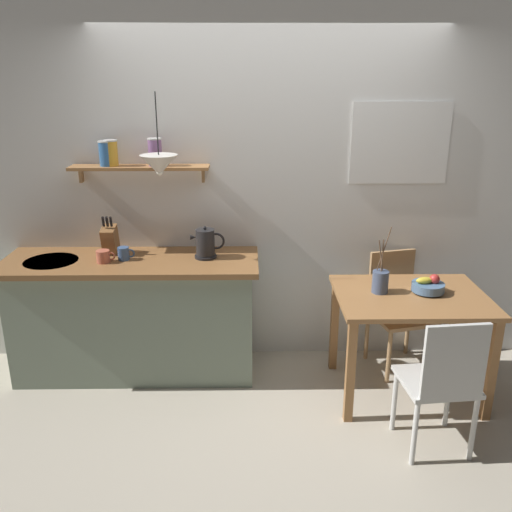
# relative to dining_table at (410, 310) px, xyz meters

# --- Properties ---
(ground_plane) EXTENTS (14.00, 14.00, 0.00)m
(ground_plane) POSITION_rel_dining_table_xyz_m (-0.95, -0.00, -0.64)
(ground_plane) COLOR #BCB29E
(back_wall) EXTENTS (6.80, 0.11, 2.70)m
(back_wall) POSITION_rel_dining_table_xyz_m (-0.75, 0.65, 0.71)
(back_wall) COLOR white
(back_wall) RESTS_ON ground_plane
(kitchen_counter) EXTENTS (1.83, 0.63, 0.91)m
(kitchen_counter) POSITION_rel_dining_table_xyz_m (-1.95, 0.32, -0.18)
(kitchen_counter) COLOR gray
(kitchen_counter) RESTS_ON ground_plane
(wall_shelf) EXTENTS (0.99, 0.20, 0.33)m
(wall_shelf) POSITION_rel_dining_table_xyz_m (-1.94, 0.49, 0.96)
(wall_shelf) COLOR #9E6B3D
(dining_table) EXTENTS (1.01, 0.77, 0.75)m
(dining_table) POSITION_rel_dining_table_xyz_m (0.00, 0.00, 0.00)
(dining_table) COLOR #9E6B3D
(dining_table) RESTS_ON ground_plane
(dining_chair_near) EXTENTS (0.45, 0.43, 0.90)m
(dining_chair_near) POSITION_rel_dining_table_xyz_m (0.01, -0.66, -0.14)
(dining_chair_near) COLOR silver
(dining_chair_near) RESTS_ON ground_plane
(dining_chair_far) EXTENTS (0.50, 0.51, 0.89)m
(dining_chair_far) POSITION_rel_dining_table_xyz_m (0.03, 0.42, -0.14)
(dining_chair_far) COLOR tan
(dining_chair_far) RESTS_ON ground_plane
(fruit_bowl) EXTENTS (0.22, 0.22, 0.13)m
(fruit_bowl) POSITION_rel_dining_table_xyz_m (0.12, 0.03, 0.16)
(fruit_bowl) COLOR #51759E
(fruit_bowl) RESTS_ON dining_table
(twig_vase) EXTENTS (0.11, 0.11, 0.47)m
(twig_vase) POSITION_rel_dining_table_xyz_m (-0.21, 0.04, 0.20)
(twig_vase) COLOR #475675
(twig_vase) RESTS_ON dining_table
(electric_kettle) EXTENTS (0.24, 0.16, 0.23)m
(electric_kettle) POSITION_rel_dining_table_xyz_m (-1.41, 0.33, 0.38)
(electric_kettle) COLOR black
(electric_kettle) RESTS_ON kitchen_counter
(knife_block) EXTENTS (0.10, 0.18, 0.29)m
(knife_block) POSITION_rel_dining_table_xyz_m (-2.12, 0.43, 0.39)
(knife_block) COLOR brown
(knife_block) RESTS_ON kitchen_counter
(coffee_mug_by_sink) EXTENTS (0.13, 0.09, 0.09)m
(coffee_mug_by_sink) POSITION_rel_dining_table_xyz_m (-2.12, 0.24, 0.32)
(coffee_mug_by_sink) COLOR #C6664C
(coffee_mug_by_sink) RESTS_ON kitchen_counter
(coffee_mug_spare) EXTENTS (0.12, 0.08, 0.09)m
(coffee_mug_spare) POSITION_rel_dining_table_xyz_m (-1.99, 0.29, 0.32)
(coffee_mug_spare) COLOR #3D5B89
(coffee_mug_spare) RESTS_ON kitchen_counter
(pendant_lamp) EXTENTS (0.25, 0.25, 0.54)m
(pendant_lamp) POSITION_rel_dining_table_xyz_m (-1.70, 0.25, 0.96)
(pendant_lamp) COLOR black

